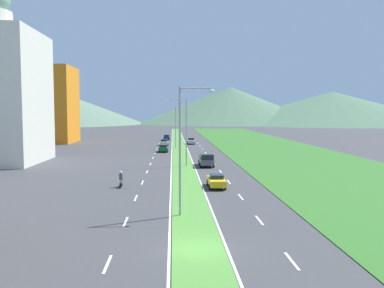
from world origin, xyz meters
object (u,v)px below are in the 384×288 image
at_px(car_2, 164,142).
at_px(car_4, 167,137).
at_px(street_lamp_mid, 184,128).
at_px(car_1, 163,148).
at_px(car_0, 216,181).
at_px(car_3, 191,141).
at_px(pickup_truck_0, 206,160).
at_px(motorcycle_rider, 121,180).
at_px(street_lamp_far, 177,125).
at_px(street_lamp_near, 183,143).

xyz_separation_m(car_2, car_4, (0.27, 19.84, 0.01)).
relative_size(street_lamp_mid, car_1, 2.43).
height_order(car_2, car_4, car_4).
xyz_separation_m(car_0, car_3, (-0.09, 62.19, 0.06)).
bearing_deg(car_1, pickup_truck_0, -163.21).
relative_size(car_2, motorcycle_rider, 2.12).
height_order(car_3, car_4, car_3).
bearing_deg(car_2, street_lamp_mid, -174.50).
distance_m(street_lamp_far, car_2, 10.54).
bearing_deg(street_lamp_far, street_lamp_mid, -88.70).
height_order(car_2, motorcycle_rider, motorcycle_rider).
bearing_deg(car_3, car_2, -58.30).
relative_size(street_lamp_near, car_0, 2.26).
height_order(street_lamp_near, car_2, street_lamp_near).
height_order(car_0, car_4, car_4).
bearing_deg(motorcycle_rider, car_3, -9.57).
xyz_separation_m(street_lamp_near, car_3, (3.83, 74.73, -5.04)).
height_order(car_4, motorcycle_rider, motorcycle_rider).
xyz_separation_m(street_lamp_mid, car_1, (-3.70, 22.98, -5.09)).
distance_m(car_1, car_4, 36.63).
relative_size(street_lamp_mid, car_3, 2.40).
bearing_deg(car_3, car_4, -157.43).
relative_size(car_1, car_3, 0.99).
distance_m(pickup_truck_0, motorcycle_rider, 20.32).
bearing_deg(car_4, car_1, 179.78).
height_order(pickup_truck_0, motorcycle_rider, pickup_truck_0).
bearing_deg(car_4, street_lamp_mid, -176.59).
bearing_deg(street_lamp_near, street_lamp_mid, 88.37).
distance_m(street_lamp_near, car_3, 74.99).
xyz_separation_m(car_4, motorcycle_rider, (-3.88, -77.26, -0.06)).
xyz_separation_m(street_lamp_far, car_4, (-2.86, 28.79, -4.58)).
distance_m(street_lamp_near, motorcycle_rider, 15.53).
bearing_deg(car_0, street_lamp_near, -17.35).
distance_m(street_lamp_near, car_0, 14.09).
xyz_separation_m(car_2, motorcycle_rider, (-3.61, -57.42, -0.05)).
distance_m(street_lamp_far, motorcycle_rider, 49.15).
height_order(street_lamp_mid, car_1, street_lamp_mid).
distance_m(street_lamp_near, car_1, 54.06).
bearing_deg(street_lamp_mid, street_lamp_far, 91.30).
bearing_deg(car_3, motorcycle_rider, -9.57).
bearing_deg(car_2, motorcycle_rider, 176.41).
bearing_deg(car_0, car_4, -175.16).
bearing_deg(street_lamp_far, car_2, 109.27).
height_order(street_lamp_near, motorcycle_rider, street_lamp_near).
bearing_deg(street_lamp_far, motorcycle_rider, -97.91).
bearing_deg(car_2, street_lamp_near, -177.60).
relative_size(car_2, car_4, 0.94).
xyz_separation_m(street_lamp_mid, car_4, (-3.56, 59.61, -5.07)).
distance_m(street_lamp_far, car_3, 14.39).
height_order(car_3, motorcycle_rider, motorcycle_rider).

